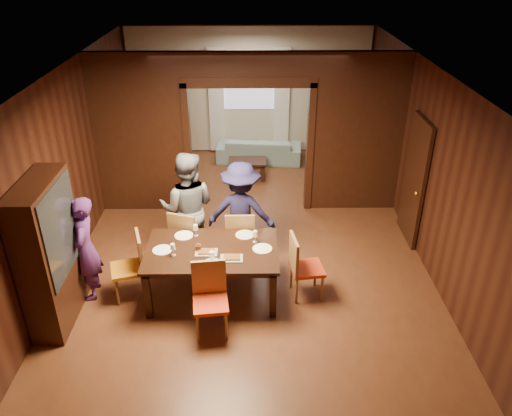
{
  "coord_description": "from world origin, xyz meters",
  "views": [
    {
      "loc": [
        0.03,
        -6.82,
        4.53
      ],
      "look_at": [
        0.11,
        -0.4,
        1.05
      ],
      "focal_mm": 35.0,
      "sensor_mm": 36.0,
      "label": 1
    }
  ],
  "objects_px": {
    "chair_near": "(210,301)",
    "hutch": "(50,254)",
    "person_grey": "(188,208)",
    "sofa": "(259,149)",
    "chair_far_r": "(240,236)",
    "person_navy": "(241,212)",
    "chair_right": "(307,267)",
    "person_purple": "(86,249)",
    "coffee_table": "(247,169)",
    "chair_left": "(127,267)",
    "chair_far_l": "(188,236)",
    "dining_table": "(213,272)"
  },
  "relations": [
    {
      "from": "chair_near",
      "to": "hutch",
      "type": "height_order",
      "value": "hutch"
    },
    {
      "from": "person_grey",
      "to": "chair_near",
      "type": "distance_m",
      "value": 1.82
    },
    {
      "from": "chair_near",
      "to": "sofa",
      "type": "bearing_deg",
      "value": 76.25
    },
    {
      "from": "chair_near",
      "to": "chair_far_r",
      "type": "bearing_deg",
      "value": 70.65
    },
    {
      "from": "person_navy",
      "to": "chair_right",
      "type": "bearing_deg",
      "value": 142.61
    },
    {
      "from": "person_purple",
      "to": "coffee_table",
      "type": "relative_size",
      "value": 1.93
    },
    {
      "from": "chair_left",
      "to": "hutch",
      "type": "relative_size",
      "value": 0.48
    },
    {
      "from": "person_navy",
      "to": "coffee_table",
      "type": "height_order",
      "value": "person_navy"
    },
    {
      "from": "chair_far_l",
      "to": "person_navy",
      "type": "bearing_deg",
      "value": -150.81
    },
    {
      "from": "sofa",
      "to": "chair_near",
      "type": "distance_m",
      "value": 5.73
    },
    {
      "from": "hutch",
      "to": "chair_right",
      "type": "bearing_deg",
      "value": 7.04
    },
    {
      "from": "sofa",
      "to": "dining_table",
      "type": "bearing_deg",
      "value": 86.88
    },
    {
      "from": "chair_left",
      "to": "chair_near",
      "type": "height_order",
      "value": "same"
    },
    {
      "from": "dining_table",
      "to": "coffee_table",
      "type": "bearing_deg",
      "value": 83.22
    },
    {
      "from": "chair_far_l",
      "to": "hutch",
      "type": "bearing_deg",
      "value": 57.13
    },
    {
      "from": "chair_right",
      "to": "chair_near",
      "type": "xyz_separation_m",
      "value": [
        -1.3,
        -0.75,
        0.0
      ]
    },
    {
      "from": "chair_right",
      "to": "chair_far_l",
      "type": "relative_size",
      "value": 1.0
    },
    {
      "from": "person_purple",
      "to": "coffee_table",
      "type": "bearing_deg",
      "value": 143.5
    },
    {
      "from": "person_grey",
      "to": "hutch",
      "type": "bearing_deg",
      "value": 43.41
    },
    {
      "from": "person_navy",
      "to": "coffee_table",
      "type": "distance_m",
      "value": 3.1
    },
    {
      "from": "sofa",
      "to": "chair_left",
      "type": "relative_size",
      "value": 1.96
    },
    {
      "from": "dining_table",
      "to": "sofa",
      "type": "bearing_deg",
      "value": 81.47
    },
    {
      "from": "chair_right",
      "to": "chair_far_r",
      "type": "bearing_deg",
      "value": 41.33
    },
    {
      "from": "hutch",
      "to": "coffee_table",
      "type": "bearing_deg",
      "value": 60.6
    },
    {
      "from": "chair_far_r",
      "to": "chair_near",
      "type": "xyz_separation_m",
      "value": [
        -0.35,
        -1.56,
        0.0
      ]
    },
    {
      "from": "chair_left",
      "to": "chair_right",
      "type": "relative_size",
      "value": 1.0
    },
    {
      "from": "person_purple",
      "to": "chair_far_l",
      "type": "xyz_separation_m",
      "value": [
        1.31,
        0.78,
        -0.29
      ]
    },
    {
      "from": "chair_right",
      "to": "person_grey",
      "type": "bearing_deg",
      "value": 53.02
    },
    {
      "from": "person_navy",
      "to": "dining_table",
      "type": "distance_m",
      "value": 1.11
    },
    {
      "from": "dining_table",
      "to": "chair_left",
      "type": "xyz_separation_m",
      "value": [
        -1.19,
        -0.01,
        0.1
      ]
    },
    {
      "from": "person_grey",
      "to": "chair_left",
      "type": "distance_m",
      "value": 1.29
    },
    {
      "from": "chair_near",
      "to": "hutch",
      "type": "distance_m",
      "value": 2.13
    },
    {
      "from": "person_grey",
      "to": "hutch",
      "type": "xyz_separation_m",
      "value": [
        -1.59,
        -1.37,
        0.1
      ]
    },
    {
      "from": "coffee_table",
      "to": "chair_far_l",
      "type": "distance_m",
      "value": 3.31
    },
    {
      "from": "chair_left",
      "to": "person_navy",
      "type": "bearing_deg",
      "value": 103.86
    },
    {
      "from": "sofa",
      "to": "coffee_table",
      "type": "bearing_deg",
      "value": 79.67
    },
    {
      "from": "person_purple",
      "to": "sofa",
      "type": "height_order",
      "value": "person_purple"
    },
    {
      "from": "coffee_table",
      "to": "chair_near",
      "type": "xyz_separation_m",
      "value": [
        -0.45,
        -4.75,
        0.28
      ]
    },
    {
      "from": "dining_table",
      "to": "chair_left",
      "type": "bearing_deg",
      "value": -179.31
    },
    {
      "from": "person_purple",
      "to": "person_grey",
      "type": "bearing_deg",
      "value": 117.5
    },
    {
      "from": "person_grey",
      "to": "coffee_table",
      "type": "xyz_separation_m",
      "value": [
        0.9,
        3.04,
        -0.7
      ]
    },
    {
      "from": "person_navy",
      "to": "hutch",
      "type": "xyz_separation_m",
      "value": [
        -2.41,
        -1.38,
        0.18
      ]
    },
    {
      "from": "person_navy",
      "to": "dining_table",
      "type": "height_order",
      "value": "person_navy"
    },
    {
      "from": "person_grey",
      "to": "coffee_table",
      "type": "relative_size",
      "value": 2.26
    },
    {
      "from": "person_purple",
      "to": "chair_left",
      "type": "distance_m",
      "value": 0.61
    },
    {
      "from": "person_grey",
      "to": "dining_table",
      "type": "xyz_separation_m",
      "value": [
        0.42,
        -0.93,
        -0.52
      ]
    },
    {
      "from": "person_grey",
      "to": "coffee_table",
      "type": "bearing_deg",
      "value": -103.8
    },
    {
      "from": "person_purple",
      "to": "chair_left",
      "type": "xyz_separation_m",
      "value": [
        0.54,
        -0.03,
        -0.29
      ]
    },
    {
      "from": "chair_far_l",
      "to": "chair_far_r",
      "type": "xyz_separation_m",
      "value": [
        0.8,
        -0.02,
        0.0
      ]
    },
    {
      "from": "chair_right",
      "to": "chair_left",
      "type": "bearing_deg",
      "value": 81.39
    }
  ]
}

